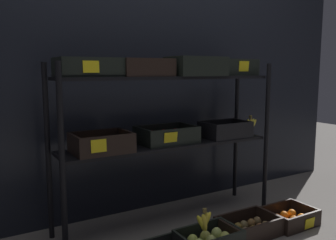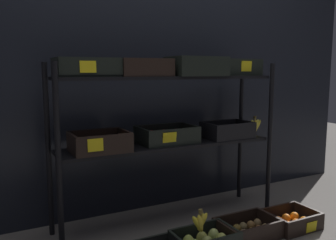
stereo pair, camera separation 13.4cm
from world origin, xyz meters
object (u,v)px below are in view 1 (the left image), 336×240
Objects in this scene: display_rack at (170,106)px; crate_ground_kiwi at (248,228)px; banana_bunch_loose at (204,221)px; crate_ground_rightmost_tangerine at (289,218)px.

crate_ground_kiwi is at bearing -53.00° from display_rack.
display_rack is 0.77m from banana_bunch_loose.
display_rack reaches higher than crate_ground_rightmost_tangerine.
display_rack reaches higher than crate_ground_kiwi.
crate_ground_kiwi is (0.32, -0.43, -0.75)m from display_rack.
crate_ground_kiwi is 1.14× the size of crate_ground_rightmost_tangerine.
crate_ground_rightmost_tangerine is 0.73m from banana_bunch_loose.
display_rack is at bearing 146.41° from crate_ground_rightmost_tangerine.
crate_ground_rightmost_tangerine is 2.38× the size of banana_bunch_loose.
display_rack is 4.36× the size of crate_ground_kiwi.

